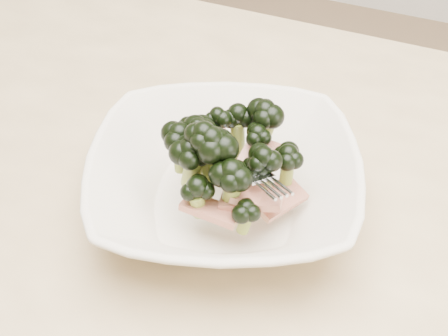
{
  "coord_description": "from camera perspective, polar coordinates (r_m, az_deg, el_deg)",
  "views": [
    {
      "loc": [
        0.12,
        -0.41,
        1.19
      ],
      "look_at": [
        -0.06,
        0.0,
        0.8
      ],
      "focal_mm": 50.0,
      "sensor_mm": 36.0,
      "label": 1
    }
  ],
  "objects": [
    {
      "name": "dining_table",
      "position": [
        0.69,
        4.53,
        -10.89
      ],
      "size": [
        1.2,
        0.8,
        0.75
      ],
      "color": "tan",
      "rests_on": "ground"
    },
    {
      "name": "broccoli_dish",
      "position": [
        0.6,
        0.01,
        -0.82
      ],
      "size": [
        0.34,
        0.34,
        0.12
      ],
      "color": "beige",
      "rests_on": "dining_table"
    }
  ]
}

